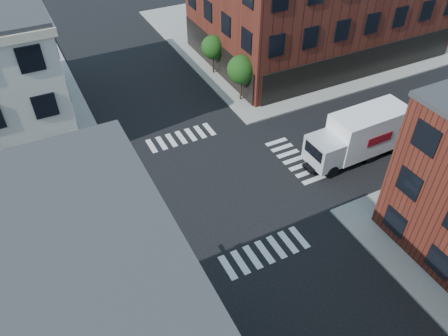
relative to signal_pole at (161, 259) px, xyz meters
name	(u,v)px	position (x,y,z in m)	size (l,w,h in m)	color
ground	(217,187)	(6.72, 6.68, -2.86)	(120.00, 120.00, 0.00)	black
sidewalk_ne	(293,32)	(27.72, 27.68, -2.78)	(30.00, 30.00, 0.15)	gray
tree_near	(242,71)	(14.28, 16.65, 0.30)	(2.69, 2.69, 4.49)	black
tree_far	(214,48)	(14.28, 22.65, 0.02)	(2.43, 2.43, 4.07)	black
signal_pole	(161,259)	(0.00, 0.00, 0.00)	(1.29, 1.24, 4.60)	black
box_truck	(359,135)	(18.46, 4.89, -0.77)	(8.93, 2.87, 4.01)	white
traffic_cone	(163,243)	(1.02, 3.10, -2.50)	(0.52, 0.52, 0.74)	red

